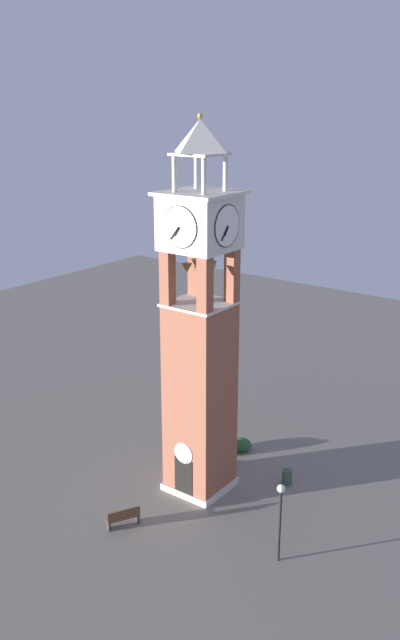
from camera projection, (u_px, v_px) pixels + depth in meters
The scene contains 7 objects.
ground at pixel (200, 486), 34.88m from camera, with size 80.00×80.00×0.00m, color gray.
clock_tower at pixel (200, 345), 32.46m from camera, with size 3.33×3.33×18.63m.
park_bench at pixel (123, 517), 31.44m from camera, with size 1.13×1.62×0.95m.
lamp_post at pixel (280, 508), 28.44m from camera, with size 0.36×0.36×3.76m.
trash_bin at pixel (287, 477), 35.00m from camera, with size 0.52×0.52×0.80m, color #38513D.
shrub_near_entry at pixel (241, 445), 38.51m from camera, with size 1.24×1.24×0.62m, color #28562D.
shrub_left_of_tower at pixel (203, 449), 37.65m from camera, with size 0.93×0.93×1.00m, color #28562D.
Camera 1 is at (18.23, -24.46, 19.01)m, focal length 37.54 mm.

